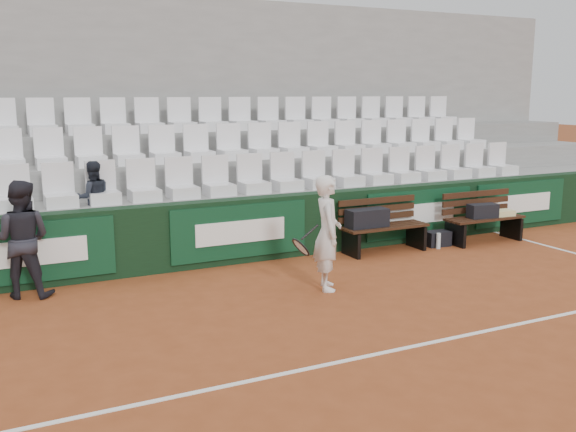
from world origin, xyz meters
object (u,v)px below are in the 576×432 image
object	(u,v)px
bench_right	(484,229)
bench_left	(385,239)
water_bottle_near	(351,247)
spectator_c	(91,167)
sports_bag_ground	(437,239)
ball_kid	(22,239)
sports_bag_left	(367,218)
sports_bag_right	(483,211)
tennis_player	(327,233)
water_bottle_far	(438,241)

from	to	relation	value
bench_right	bench_left	bearing A→B (deg)	175.03
water_bottle_near	spectator_c	xyz separation A→B (m)	(-3.87, 0.93, 1.40)
bench_right	spectator_c	xyz separation A→B (m)	(-6.48, 1.17, 1.32)
sports_bag_ground	ball_kid	xyz separation A→B (m)	(-6.61, 0.14, 0.63)
bench_right	sports_bag_left	size ratio (longest dim) A/B	2.17
sports_bag_right	tennis_player	xyz separation A→B (m)	(-3.78, -1.15, 0.20)
sports_bag_left	sports_bag_ground	distance (m)	1.48
sports_bag_ground	ball_kid	world-z (taller)	ball_kid
bench_left	spectator_c	bearing A→B (deg)	167.51
bench_left	sports_bag_right	bearing A→B (deg)	-5.82
sports_bag_right	tennis_player	distance (m)	3.96
spectator_c	water_bottle_near	bearing A→B (deg)	164.97
sports_bag_ground	water_bottle_near	size ratio (longest dim) A/B	1.52
spectator_c	ball_kid	bearing A→B (deg)	38.83
sports_bag_right	sports_bag_ground	xyz separation A→B (m)	(-0.85, 0.15, -0.44)
tennis_player	ball_kid	bearing A→B (deg)	158.58
bench_right	sports_bag_right	size ratio (longest dim) A/B	2.89
spectator_c	water_bottle_far	bearing A→B (deg)	165.94
bench_left	sports_bag_right	world-z (taller)	sports_bag_right
water_bottle_near	sports_bag_right	bearing A→B (deg)	-5.81
sports_bag_ground	spectator_c	distance (m)	5.82
sports_bag_ground	water_bottle_near	xyz separation A→B (m)	(-1.68, 0.11, 0.01)
bench_right	ball_kid	size ratio (longest dim) A/B	0.98
bench_left	sports_bag_left	world-z (taller)	sports_bag_left
bench_right	sports_bag_left	world-z (taller)	sports_bag_left
water_bottle_far	spectator_c	size ratio (longest dim) A/B	0.25
water_bottle_near	ball_kid	size ratio (longest dim) A/B	0.18
tennis_player	spectator_c	xyz separation A→B (m)	(-2.62, 2.34, 0.77)
water_bottle_near	tennis_player	distance (m)	1.99
water_bottle_near	spectator_c	bearing A→B (deg)	166.47
water_bottle_far	ball_kid	xyz separation A→B (m)	(-6.50, 0.31, 0.63)
sports_bag_ground	water_bottle_far	xyz separation A→B (m)	(-0.12, -0.17, 0.01)
bench_right	ball_kid	world-z (taller)	ball_kid
bench_right	sports_bag_ground	distance (m)	0.94
bench_left	ball_kid	distance (m)	5.57
sports_bag_left	tennis_player	world-z (taller)	tennis_player
sports_bag_left	ball_kid	xyz separation A→B (m)	(-5.21, 0.07, 0.16)
bench_left	tennis_player	xyz separation A→B (m)	(-1.86, -1.35, 0.55)
sports_bag_left	sports_bag_right	world-z (taller)	sports_bag_left
spectator_c	tennis_player	bearing A→B (deg)	136.72
sports_bag_left	water_bottle_far	bearing A→B (deg)	-10.90
sports_bag_ground	water_bottle_far	distance (m)	0.20
sports_bag_right	water_bottle_near	size ratio (longest dim) A/B	1.86
water_bottle_near	sports_bag_left	bearing A→B (deg)	-6.62
bench_left	spectator_c	world-z (taller)	spectator_c
spectator_c	sports_bag_ground	bearing A→B (deg)	167.87
bench_right	sports_bag_left	xyz separation A→B (m)	(-2.33, 0.20, 0.37)
sports_bag_left	spectator_c	bearing A→B (deg)	166.93
bench_right	spectator_c	size ratio (longest dim) A/B	1.39
tennis_player	spectator_c	distance (m)	3.60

